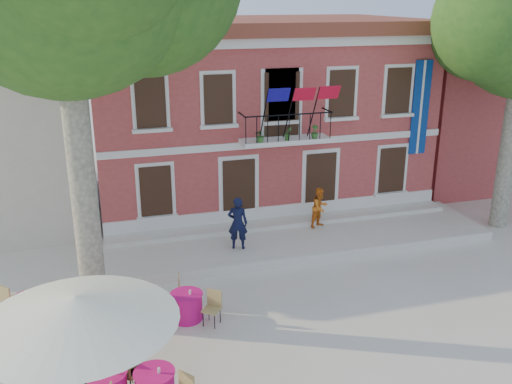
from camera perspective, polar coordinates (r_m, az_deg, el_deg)
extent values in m
plane|color=beige|center=(16.16, 2.40, -12.10)|extent=(90.00, 90.00, 0.00)
cube|color=#BB4A43|center=(24.47, -0.50, 7.57)|extent=(13.00, 8.00, 7.00)
cube|color=brown|center=(24.01, -0.53, 16.37)|extent=(13.50, 8.50, 0.50)
cube|color=silver|center=(20.27, 2.61, 14.75)|extent=(13.30, 0.35, 0.35)
cube|color=silver|center=(20.33, 2.92, 5.18)|extent=(3.20, 0.90, 0.15)
cube|color=black|center=(19.74, 3.35, 7.73)|extent=(3.20, 0.04, 0.04)
cube|color=navy|center=(22.91, 16.12, 8.08)|extent=(0.70, 0.05, 3.60)
cube|color=#120C85|center=(19.00, 1.15, 9.62)|extent=(0.76, 0.27, 0.47)
cube|color=red|center=(19.28, 3.74, 9.72)|extent=(0.76, 0.29, 0.47)
cube|color=red|center=(19.61, 6.25, 9.80)|extent=(0.76, 0.27, 0.47)
imported|color=#26591E|center=(19.68, 0.45, 5.68)|extent=(0.43, 0.37, 0.48)
imported|color=#26591E|center=(19.98, 3.22, 5.86)|extent=(0.26, 0.21, 0.48)
imported|color=#26591E|center=(20.33, 5.89, 6.02)|extent=(0.27, 0.27, 0.48)
cube|color=#BB4A43|center=(30.84, 21.16, 7.74)|extent=(9.00, 9.00, 6.00)
cube|color=brown|center=(30.45, 21.88, 13.64)|extent=(9.40, 9.40, 0.40)
cube|color=silver|center=(20.38, 3.82, -4.76)|extent=(14.00, 3.40, 0.30)
cylinder|color=#A59E84|center=(14.80, -16.92, 0.73)|extent=(0.66, 0.66, 7.82)
cylinder|color=#A59E84|center=(22.98, 24.01, 4.29)|extent=(0.67, 0.67, 6.32)
cylinder|color=black|center=(12.41, -16.88, -16.52)|extent=(0.07, 0.07, 2.59)
cone|color=white|center=(11.70, -17.52, -11.11)|extent=(3.94, 3.94, 0.57)
imported|color=black|center=(18.97, -1.84, -3.12)|extent=(0.77, 0.63, 1.81)
imported|color=orange|center=(20.92, 6.42, -1.55)|extent=(0.90, 0.82, 1.49)
cylinder|color=#D21360|center=(12.90, -10.16, -17.34)|extent=(0.90, 0.90, 0.02)
cube|color=tan|center=(13.52, -12.44, -17.09)|extent=(0.59, 0.59, 0.95)
cylinder|color=#D21360|center=(13.10, -14.76, -17.09)|extent=(0.90, 0.90, 0.02)
cube|color=tan|center=(13.48, -11.57, -17.16)|extent=(0.54, 0.54, 0.95)
cube|color=tan|center=(13.68, -17.24, -17.09)|extent=(0.59, 0.59, 0.95)
cylinder|color=#D21360|center=(16.75, -21.56, -10.88)|extent=(0.84, 0.84, 0.75)
cylinder|color=#D21360|center=(16.57, -21.72, -9.72)|extent=(0.90, 0.90, 0.02)
cube|color=tan|center=(16.78, -19.06, -10.11)|extent=(0.51, 0.51, 0.95)
cube|color=tan|center=(17.24, -23.20, -9.83)|extent=(0.59, 0.59, 0.95)
cube|color=tan|center=(16.10, -22.55, -11.86)|extent=(0.52, 0.52, 0.95)
cylinder|color=#D21360|center=(15.86, -6.94, -11.32)|extent=(0.84, 0.84, 0.75)
cylinder|color=#D21360|center=(15.67, -7.00, -10.10)|extent=(0.90, 0.90, 0.02)
cube|color=tan|center=(15.50, -9.38, -11.79)|extent=(0.54, 0.54, 0.95)
cube|color=tan|center=(15.50, -4.48, -11.58)|extent=(0.59, 0.59, 0.95)
cube|color=tan|center=(16.46, -7.01, -9.71)|extent=(0.48, 0.48, 0.95)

